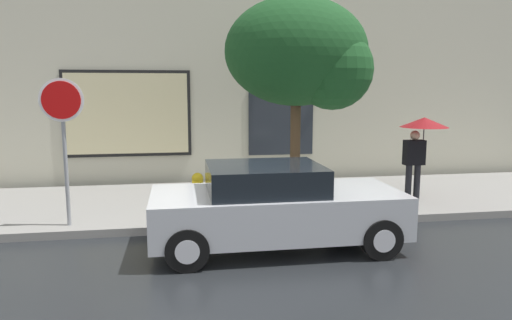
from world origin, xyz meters
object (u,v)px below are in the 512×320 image
Objects in this scene: fire_hydrant at (198,194)px; stop_sign at (63,123)px; parked_car at (274,207)px; pedestrian_with_umbrella at (421,133)px; street_tree at (304,56)px.

fire_hydrant is 0.31× the size of stop_sign.
pedestrian_with_umbrella is (3.78, 2.26, 0.95)m from parked_car.
parked_car is at bearing -116.28° from street_tree.
stop_sign reaches higher than pedestrian_with_umbrella.
parked_car is at bearing -149.16° from pedestrian_with_umbrella.
fire_hydrant is at bearing -174.65° from pedestrian_with_umbrella.
pedestrian_with_umbrella is (4.95, 0.46, 1.08)m from fire_hydrant.
pedestrian_with_umbrella is 7.37m from stop_sign.
street_tree reaches higher than stop_sign.
street_tree is at bearing 63.72° from parked_car.
fire_hydrant is 0.45× the size of pedestrian_with_umbrella.
fire_hydrant is at bearing 10.93° from stop_sign.
parked_car reaches higher than fire_hydrant.
stop_sign is at bearing -169.07° from fire_hydrant.
street_tree is (1.02, 2.06, 2.58)m from parked_car.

